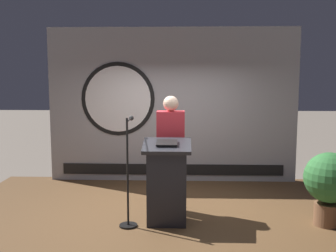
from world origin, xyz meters
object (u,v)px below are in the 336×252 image
Objects in this scene: podium at (167,183)px; potted_plant at (329,182)px; speaker_person at (171,153)px; microphone_stand at (128,187)px.

podium reaches higher than potted_plant.
potted_plant is (2.15, -0.00, 0.04)m from podium.
podium is 0.57m from speaker_person.
speaker_person is 2.19m from potted_plant.
speaker_person is 1.17× the size of microphone_stand.
podium is at bearing -94.39° from speaker_person.
potted_plant is at bearing 1.83° from microphone_stand.
speaker_person is at bearing 85.61° from podium.
speaker_person is (0.04, 0.48, 0.31)m from podium.
potted_plant is (2.12, -0.48, -0.28)m from speaker_person.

